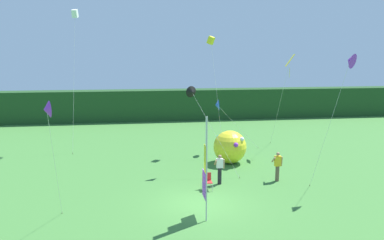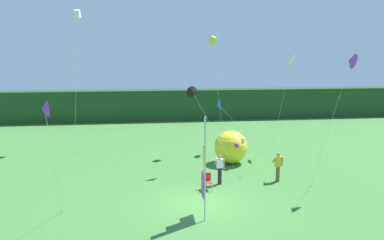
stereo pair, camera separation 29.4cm
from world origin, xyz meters
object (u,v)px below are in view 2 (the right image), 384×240
object	(u,v)px
folding_chair	(207,180)
kite_yellow_box_5	(213,41)
inflatable_balloon	(231,147)
kite_black_delta_4	(193,92)
kite_white_box_6	(77,15)
kite_yellow_diamond_0	(291,64)
person_mid_field	(278,166)
banner_flag	(204,170)
person_near_banner	(220,169)
kite_purple_delta_3	(45,110)
kite_blue_delta_2	(219,105)
kite_purple_delta_1	(351,61)

from	to	relation	value
folding_chair	kite_yellow_box_5	size ratio (longest dim) A/B	0.10
inflatable_balloon	kite_black_delta_4	world-z (taller)	kite_black_delta_4
kite_white_box_6	kite_yellow_diamond_0	bearing A→B (deg)	-14.79
person_mid_field	kite_black_delta_4	size ratio (longest dim) A/B	0.32
banner_flag	person_near_banner	world-z (taller)	banner_flag
banner_flag	kite_purple_delta_3	world-z (taller)	kite_purple_delta_3
folding_chair	kite_white_box_6	size ratio (longest dim) A/B	0.08
kite_purple_delta_3	kite_yellow_box_5	world-z (taller)	kite_yellow_box_5
person_mid_field	kite_white_box_6	world-z (taller)	kite_white_box_6
banner_flag	kite_blue_delta_2	world-z (taller)	banner_flag
inflatable_balloon	kite_white_box_6	bearing A→B (deg)	148.71
person_near_banner	kite_blue_delta_2	world-z (taller)	kite_blue_delta_2
banner_flag	person_mid_field	bearing A→B (deg)	40.70
kite_blue_delta_2	kite_yellow_diamond_0	bearing A→B (deg)	-6.92
kite_blue_delta_2	kite_black_delta_4	distance (m)	5.08
kite_yellow_diamond_0	kite_white_box_6	world-z (taller)	kite_white_box_6
inflatable_balloon	kite_blue_delta_2	world-z (taller)	kite_blue_delta_2
kite_blue_delta_2	kite_white_box_6	distance (m)	12.71
person_near_banner	kite_yellow_diamond_0	distance (m)	10.57
kite_blue_delta_2	kite_white_box_6	xyz separation A→B (m)	(-10.30, 3.45, 6.59)
folding_chair	kite_yellow_diamond_0	bearing A→B (deg)	43.99
inflatable_balloon	kite_blue_delta_2	size ratio (longest dim) A/B	0.58
kite_yellow_diamond_0	kite_black_delta_4	world-z (taller)	kite_yellow_diamond_0
kite_blue_delta_2	kite_purple_delta_3	bearing A→B (deg)	-124.36
inflatable_balloon	kite_black_delta_4	bearing A→B (deg)	-155.18
folding_chair	kite_yellow_box_5	xyz separation A→B (m)	(1.74, 8.29, 7.59)
banner_flag	kite_white_box_6	distance (m)	18.17
person_near_banner	kite_white_box_6	distance (m)	16.54
person_mid_field	kite_blue_delta_2	size ratio (longest dim) A/B	0.43
folding_chair	kite_yellow_diamond_0	world-z (taller)	kite_yellow_diamond_0
kite_blue_delta_2	kite_yellow_box_5	distance (m)	4.65
inflatable_balloon	kite_purple_delta_1	bearing A→B (deg)	-49.07
folding_chair	kite_yellow_box_5	bearing A→B (deg)	78.15
banner_flag	kite_yellow_diamond_0	xyz separation A→B (m)	(7.96, 10.50, 4.28)
person_near_banner	kite_yellow_box_5	distance (m)	10.49
inflatable_balloon	kite_black_delta_4	size ratio (longest dim) A/B	0.43
person_near_banner	person_mid_field	distance (m)	3.38
folding_chair	kite_white_box_6	xyz separation A→B (m)	(-8.19, 11.07, 9.60)
person_near_banner	kite_blue_delta_2	size ratio (longest dim) A/B	0.43
kite_purple_delta_1	kite_white_box_6	xyz separation A→B (m)	(-15.39, 11.99, 3.28)
person_mid_field	kite_purple_delta_1	distance (m)	6.84
banner_flag	kite_yellow_box_5	bearing A→B (deg)	78.22
person_near_banner	kite_white_box_6	xyz separation A→B (m)	(-9.03, 10.35, 9.21)
kite_purple_delta_1	kite_blue_delta_2	distance (m)	10.48
person_near_banner	kite_purple_delta_3	bearing A→B (deg)	-141.44
banner_flag	kite_blue_delta_2	xyz separation A→B (m)	(2.84, 11.12, 1.30)
banner_flag	kite_yellow_box_5	distance (m)	13.40
person_mid_field	folding_chair	xyz separation A→B (m)	(-4.22, -0.75, -0.40)
folding_chair	kite_blue_delta_2	bearing A→B (deg)	74.46
kite_black_delta_4	kite_purple_delta_1	bearing A→B (deg)	-29.72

